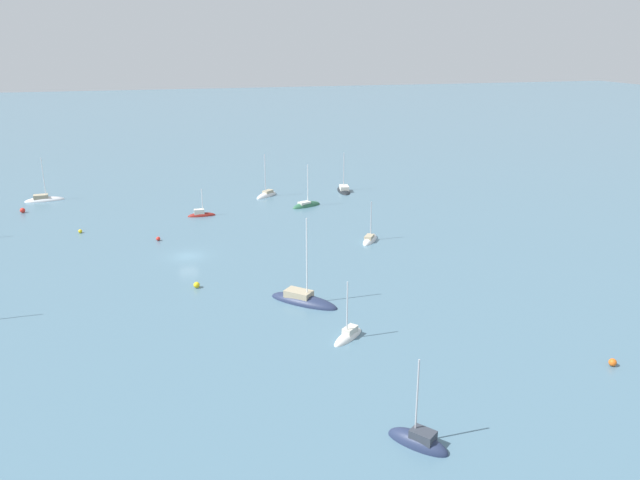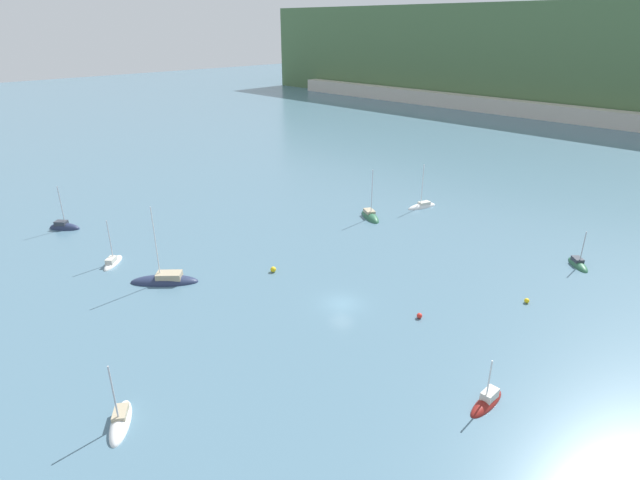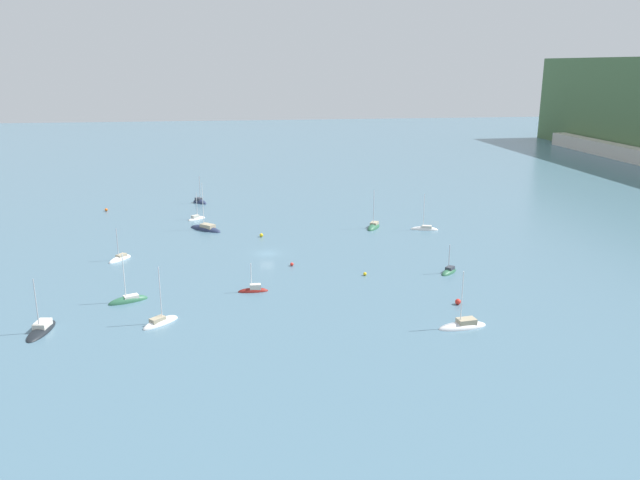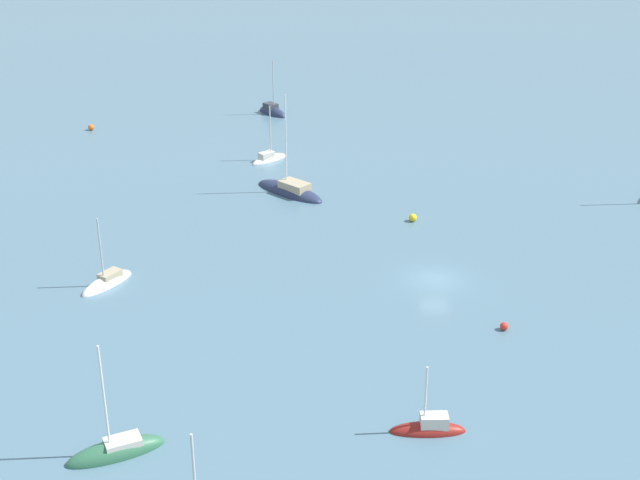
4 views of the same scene
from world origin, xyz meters
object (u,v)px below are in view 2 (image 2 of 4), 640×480
Objects in this scene: sailboat_2 at (578,265)px; sailboat_4 at (121,422)px; sailboat_9 at (487,402)px; sailboat_10 at (422,207)px; sailboat_8 at (113,263)px; mooring_buoy_4 at (419,316)px; sailboat_6 at (64,228)px; sailboat_1 at (370,217)px; sailboat_11 at (165,281)px; mooring_buoy_1 at (273,269)px; mooring_buoy_2 at (527,301)px.

sailboat_4 reaches higher than sailboat_2.
sailboat_9 is 0.62× the size of sailboat_10.
sailboat_8 reaches higher than mooring_buoy_4.
mooring_buoy_4 is at bearing -120.82° from sailboat_9.
sailboat_2 is at bearing -3.74° from sailboat_6.
sailboat_1 is at bearing -124.94° from sailboat_2.
mooring_buoy_1 is (7.61, 11.76, 0.26)m from sailboat_11.
sailboat_10 is (-13.04, 62.47, 0.01)m from sailboat_4.
sailboat_11 is (-40.25, -8.75, -0.02)m from sailboat_9.
sailboat_4 is 0.98× the size of sailboat_8.
sailboat_9 is at bearing -75.08° from mooring_buoy_2.
sailboat_1 is 32.81m from mooring_buoy_2.
sailboat_2 reaches higher than sailboat_9.
sailboat_11 reaches higher than sailboat_6.
mooring_buoy_2 is 13.82m from mooring_buoy_4.
sailboat_10 is at bearing -138.87° from sailboat_9.
sailboat_11 reaches higher than sailboat_2.
sailboat_6 is (-48.04, 12.60, 0.03)m from sailboat_4.
sailboat_2 is 0.71× the size of sailboat_6.
mooring_buoy_4 is at bearing 51.24° from sailboat_10.
sailboat_10 is 13.85× the size of mooring_buoy_4.
mooring_buoy_1 is at bearing -17.44° from sailboat_6.
mooring_buoy_1 is (0.77, -35.69, 0.29)m from sailboat_10.
sailboat_2 is 55.71m from sailboat_11.
sailboat_4 is at bearing -42.91° from sailboat_1.
sailboat_1 is at bearing 139.87° from mooring_buoy_4.
mooring_buoy_1 reaches higher than mooring_buoy_2.
sailboat_1 is 50.41m from sailboat_6.
sailboat_6 is at bearing -161.73° from mooring_buoy_4.
sailboat_11 is at bearing 178.11° from sailboat_4.
sailboat_1 is 12.40× the size of mooring_buoy_1.
sailboat_1 is at bearing -127.04° from sailboat_9.
sailboat_6 is 28.25m from sailboat_11.
sailboat_8 is 1.30× the size of sailboat_9.
sailboat_1 is 32.08m from mooring_buoy_4.
sailboat_11 reaches higher than mooring_buoy_4.
sailboat_1 is 0.85× the size of sailboat_11.
sailboat_2 is at bearing -86.47° from sailboat_8.
sailboat_8 reaches higher than sailboat_4.
mooring_buoy_1 is (-12.27, 26.78, 0.30)m from sailboat_4.
mooring_buoy_2 is at bearing -47.61° from sailboat_2.
sailboat_1 is at bearing 164.42° from mooring_buoy_2.
sailboat_11 reaches higher than mooring_buoy_2.
sailboat_9 is 19.92m from mooring_buoy_2.
sailboat_4 is 1.27× the size of sailboat_9.
sailboat_2 is 64.24m from sailboat_8.
mooring_buoy_2 is at bearing -164.74° from sailboat_9.
sailboat_6 is (-63.82, -45.22, 0.02)m from sailboat_2.
sailboat_1 reaches higher than sailboat_9.
sailboat_11 is 32.35m from mooring_buoy_4.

